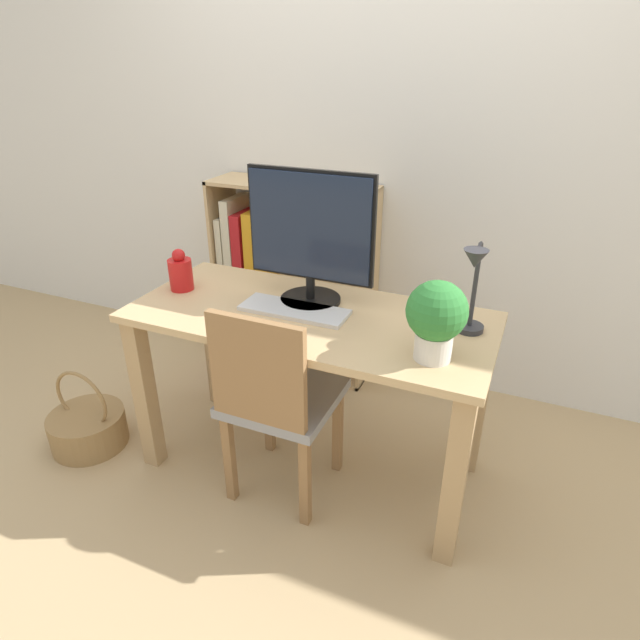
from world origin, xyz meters
TOP-DOWN VIEW (x-y plane):
  - ground_plane at (0.00, 0.00)m, footprint 10.00×10.00m
  - wall_back at (0.00, 0.92)m, footprint 8.00×0.05m
  - desk at (0.00, 0.00)m, footprint 1.38×0.62m
  - monitor at (-0.04, 0.11)m, footprint 0.50×0.24m
  - keyboard at (-0.06, -0.01)m, footprint 0.42×0.15m
  - vase at (-0.58, 0.01)m, footprint 0.10×0.10m
  - desk_lamp at (0.58, 0.05)m, footprint 0.10×0.19m
  - potted_plant at (0.50, -0.14)m, footprint 0.19×0.19m
  - chair at (-0.05, -0.21)m, footprint 0.40×0.40m
  - bookshelf at (-0.59, 0.74)m, footprint 0.86×0.28m
  - basket at (-0.98, -0.28)m, footprint 0.33×0.33m

SIDE VIEW (x-z plane):
  - ground_plane at x=0.00m, z-range 0.00..0.00m
  - basket at x=-0.98m, z-range -0.10..0.28m
  - chair at x=-0.05m, z-range 0.04..0.89m
  - bookshelf at x=-0.59m, z-range -0.04..0.99m
  - desk at x=0.00m, z-range 0.22..0.95m
  - keyboard at x=-0.06m, z-range 0.73..0.74m
  - vase at x=-0.58m, z-range 0.71..0.89m
  - potted_plant at x=0.50m, z-range 0.75..1.01m
  - desk_lamp at x=0.58m, z-range 0.76..1.10m
  - monitor at x=-0.04m, z-range 0.75..1.26m
  - wall_back at x=0.00m, z-range 0.00..2.60m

